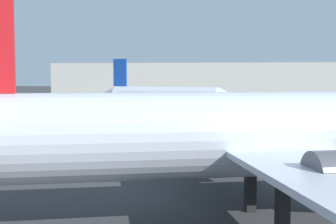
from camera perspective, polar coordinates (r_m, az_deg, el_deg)
airplane_at_gate at (r=21.19m, az=15.07°, el=-2.62°), size 37.17×29.34×11.93m
airplane_distant at (r=75.57m, az=-0.56°, el=2.01°), size 24.95×19.59×9.66m
terminal_building at (r=148.52m, az=3.60°, el=3.93°), size 87.50×27.62×10.71m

